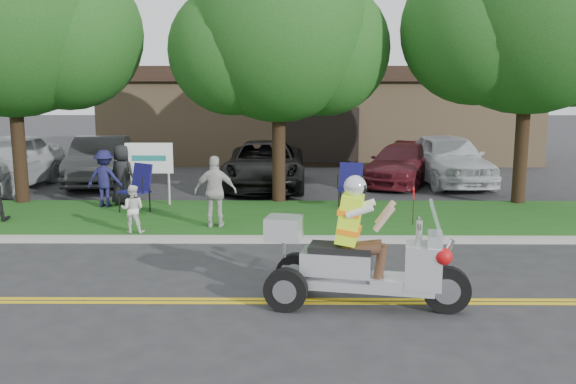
{
  "coord_description": "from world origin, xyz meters",
  "views": [
    {
      "loc": [
        0.88,
        -9.3,
        3.22
      ],
      "look_at": [
        0.79,
        2.0,
        1.25
      ],
      "focal_mm": 38.0,
      "sensor_mm": 36.0,
      "label": 1
    }
  ],
  "objects_px": {
    "parked_car_left": "(101,161)",
    "parked_car_mid": "(265,165)",
    "parked_car_right": "(401,164)",
    "trike_scooter": "(356,261)",
    "lawn_chair_a": "(138,185)",
    "lawn_chair_b": "(351,182)",
    "parked_car_far_left": "(5,162)",
    "spectator_adult_right": "(216,192)",
    "parked_car_far_right": "(448,159)"
  },
  "relations": [
    {
      "from": "spectator_adult_right",
      "to": "parked_car_far_left",
      "type": "bearing_deg",
      "value": -35.96
    },
    {
      "from": "lawn_chair_b",
      "to": "parked_car_far_left",
      "type": "distance_m",
      "value": 11.0
    },
    {
      "from": "lawn_chair_b",
      "to": "parked_car_mid",
      "type": "height_order",
      "value": "parked_car_mid"
    },
    {
      "from": "lawn_chair_b",
      "to": "parked_car_far_left",
      "type": "bearing_deg",
      "value": 172.38
    },
    {
      "from": "lawn_chair_a",
      "to": "lawn_chair_b",
      "type": "bearing_deg",
      "value": 40.48
    },
    {
      "from": "parked_car_left",
      "to": "lawn_chair_a",
      "type": "bearing_deg",
      "value": -71.23
    },
    {
      "from": "trike_scooter",
      "to": "lawn_chair_b",
      "type": "bearing_deg",
      "value": 96.58
    },
    {
      "from": "trike_scooter",
      "to": "lawn_chair_b",
      "type": "distance_m",
      "value": 7.03
    },
    {
      "from": "spectator_adult_right",
      "to": "parked_car_far_right",
      "type": "bearing_deg",
      "value": -134.23
    },
    {
      "from": "spectator_adult_right",
      "to": "parked_car_far_left",
      "type": "xyz_separation_m",
      "value": [
        -7.3,
        5.52,
        -0.02
      ]
    },
    {
      "from": "lawn_chair_a",
      "to": "lawn_chair_b",
      "type": "distance_m",
      "value": 5.41
    },
    {
      "from": "trike_scooter",
      "to": "lawn_chair_a",
      "type": "distance_m",
      "value": 8.02
    },
    {
      "from": "lawn_chair_a",
      "to": "parked_car_far_right",
      "type": "height_order",
      "value": "parked_car_far_right"
    },
    {
      "from": "lawn_chair_b",
      "to": "spectator_adult_right",
      "type": "distance_m",
      "value": 3.96
    },
    {
      "from": "parked_car_right",
      "to": "trike_scooter",
      "type": "bearing_deg",
      "value": -78.44
    },
    {
      "from": "parked_car_mid",
      "to": "parked_car_right",
      "type": "bearing_deg",
      "value": 10.94
    },
    {
      "from": "lawn_chair_a",
      "to": "parked_car_mid",
      "type": "height_order",
      "value": "parked_car_mid"
    },
    {
      "from": "parked_car_left",
      "to": "parked_car_right",
      "type": "distance_m",
      "value": 10.0
    },
    {
      "from": "lawn_chair_b",
      "to": "spectator_adult_right",
      "type": "height_order",
      "value": "spectator_adult_right"
    },
    {
      "from": "trike_scooter",
      "to": "parked_car_far_left",
      "type": "relative_size",
      "value": 0.58
    },
    {
      "from": "trike_scooter",
      "to": "parked_car_left",
      "type": "relative_size",
      "value": 0.63
    },
    {
      "from": "lawn_chair_a",
      "to": "parked_car_right",
      "type": "height_order",
      "value": "lawn_chair_a"
    },
    {
      "from": "lawn_chair_a",
      "to": "parked_car_far_right",
      "type": "distance_m",
      "value": 10.33
    },
    {
      "from": "lawn_chair_a",
      "to": "spectator_adult_right",
      "type": "height_order",
      "value": "spectator_adult_right"
    },
    {
      "from": "lawn_chair_a",
      "to": "spectator_adult_right",
      "type": "xyz_separation_m",
      "value": [
        2.16,
        -1.71,
        0.13
      ]
    },
    {
      "from": "lawn_chair_a",
      "to": "parked_car_far_left",
      "type": "distance_m",
      "value": 6.4
    },
    {
      "from": "parked_car_far_left",
      "to": "parked_car_right",
      "type": "distance_m",
      "value": 12.7
    },
    {
      "from": "lawn_chair_b",
      "to": "parked_car_far_left",
      "type": "xyz_separation_m",
      "value": [
        -10.52,
        3.22,
        0.13
      ]
    },
    {
      "from": "parked_car_mid",
      "to": "lawn_chair_b",
      "type": "bearing_deg",
      "value": -56.74
    },
    {
      "from": "parked_car_far_left",
      "to": "parked_car_left",
      "type": "bearing_deg",
      "value": 27.31
    },
    {
      "from": "parked_car_mid",
      "to": "parked_car_far_right",
      "type": "relative_size",
      "value": 1.08
    },
    {
      "from": "lawn_chair_a",
      "to": "trike_scooter",
      "type": "bearing_deg",
      "value": -18.94
    },
    {
      "from": "trike_scooter",
      "to": "lawn_chair_a",
      "type": "bearing_deg",
      "value": 138.1
    },
    {
      "from": "lawn_chair_b",
      "to": "parked_car_far_right",
      "type": "bearing_deg",
      "value": 60.24
    },
    {
      "from": "lawn_chair_b",
      "to": "parked_car_far_right",
      "type": "distance_m",
      "value": 5.75
    },
    {
      "from": "parked_car_right",
      "to": "parked_car_far_right",
      "type": "height_order",
      "value": "parked_car_far_right"
    },
    {
      "from": "parked_car_far_left",
      "to": "parked_car_far_right",
      "type": "distance_m",
      "value": 14.2
    },
    {
      "from": "parked_car_far_left",
      "to": "trike_scooter",
      "type": "bearing_deg",
      "value": -42.8
    },
    {
      "from": "parked_car_left",
      "to": "parked_car_far_left",
      "type": "bearing_deg",
      "value": -163.54
    },
    {
      "from": "lawn_chair_b",
      "to": "parked_car_left",
      "type": "bearing_deg",
      "value": 160.2
    },
    {
      "from": "lawn_chair_b",
      "to": "parked_car_far_left",
      "type": "relative_size",
      "value": 0.22
    },
    {
      "from": "parked_car_far_left",
      "to": "lawn_chair_a",
      "type": "bearing_deg",
      "value": -33.58
    },
    {
      "from": "parked_car_far_right",
      "to": "parked_car_left",
      "type": "bearing_deg",
      "value": 175.59
    },
    {
      "from": "lawn_chair_a",
      "to": "parked_car_mid",
      "type": "bearing_deg",
      "value": 89.05
    },
    {
      "from": "parked_car_far_left",
      "to": "parked_car_far_right",
      "type": "relative_size",
      "value": 1.05
    },
    {
      "from": "parked_car_far_left",
      "to": "parked_car_right",
      "type": "bearing_deg",
      "value": 8.87
    },
    {
      "from": "trike_scooter",
      "to": "spectator_adult_right",
      "type": "xyz_separation_m",
      "value": [
        -2.65,
        4.71,
        0.22
      ]
    },
    {
      "from": "spectator_adult_right",
      "to": "parked_car_right",
      "type": "distance_m",
      "value": 8.66
    },
    {
      "from": "lawn_chair_b",
      "to": "parked_car_mid",
      "type": "xyz_separation_m",
      "value": [
        -2.39,
        3.65,
        -0.01
      ]
    },
    {
      "from": "parked_car_left",
      "to": "parked_car_mid",
      "type": "relative_size",
      "value": 0.89
    }
  ]
}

